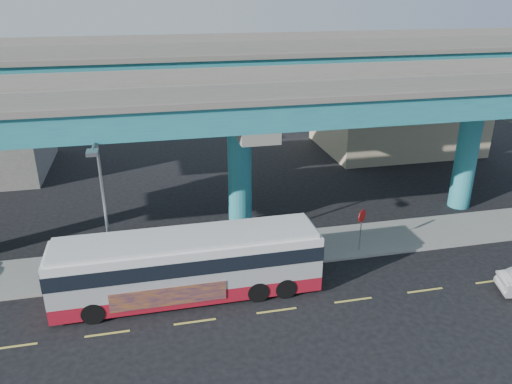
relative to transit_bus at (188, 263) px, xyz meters
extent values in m
plane|color=black|center=(3.99, -1.97, -1.87)|extent=(120.00, 120.00, 0.00)
cube|color=gray|center=(3.99, 3.53, -1.80)|extent=(70.00, 4.00, 0.15)
cube|color=#D8C64C|center=(-8.01, -2.27, -1.87)|extent=(2.00, 0.12, 0.01)
cube|color=#D8C64C|center=(-4.01, -2.27, -1.87)|extent=(2.00, 0.12, 0.01)
cube|color=#D8C64C|center=(-0.01, -2.27, -1.87)|extent=(2.00, 0.12, 0.01)
cube|color=#D8C64C|center=(3.99, -2.27, -1.87)|extent=(2.00, 0.12, 0.01)
cube|color=#D8C64C|center=(7.99, -2.27, -1.87)|extent=(2.00, 0.12, 0.01)
cube|color=#D8C64C|center=(11.99, -2.27, -1.87)|extent=(2.00, 0.12, 0.01)
cube|color=#D8C64C|center=(15.99, -2.27, -1.87)|extent=(2.00, 0.12, 0.01)
cylinder|color=#216880|center=(3.99, 7.03, 1.83)|extent=(1.50, 1.50, 7.40)
cube|color=gray|center=(3.99, 7.03, 5.83)|extent=(2.00, 12.00, 0.60)
cube|color=gray|center=(3.99, 10.53, 6.73)|extent=(1.80, 5.00, 1.20)
cylinder|color=#216880|center=(19.99, 7.03, 1.83)|extent=(1.50, 1.50, 7.40)
cube|color=gray|center=(19.99, 7.03, 5.83)|extent=(2.00, 12.00, 0.60)
cube|color=gray|center=(19.99, 10.53, 6.73)|extent=(1.80, 5.00, 1.20)
cube|color=#216880|center=(3.99, 3.53, 6.83)|extent=(52.00, 5.00, 1.40)
cube|color=gray|center=(3.99, 3.53, 7.68)|extent=(52.00, 5.40, 0.30)
cube|color=gray|center=(3.99, 1.03, 8.23)|extent=(52.00, 0.25, 0.80)
cube|color=gray|center=(3.99, 6.03, 8.23)|extent=(52.00, 0.25, 0.80)
cube|color=#216880|center=(3.99, 10.53, 8.03)|extent=(52.00, 5.00, 1.40)
cube|color=gray|center=(3.99, 10.53, 8.88)|extent=(52.00, 5.40, 0.30)
cube|color=gray|center=(3.99, 8.03, 9.43)|extent=(52.00, 0.25, 0.80)
cube|color=gray|center=(3.99, 13.03, 9.43)|extent=(52.00, 0.25, 0.80)
cube|color=tan|center=(21.99, 21.03, 1.63)|extent=(14.00, 10.00, 7.00)
cube|color=black|center=(21.99, 15.93, 3.73)|extent=(12.00, 0.25, 1.20)
cube|color=maroon|center=(-0.02, 0.00, -1.27)|extent=(13.22, 2.85, 0.77)
cube|color=silver|center=(-0.02, 0.00, -0.05)|extent=(13.22, 2.85, 1.65)
cube|color=black|center=(-0.02, 0.00, 0.50)|extent=(13.28, 2.90, 0.77)
cube|color=silver|center=(-0.02, 0.00, 1.10)|extent=(13.22, 2.85, 0.44)
cube|color=silver|center=(-0.02, 0.00, 1.43)|extent=(12.82, 2.60, 0.22)
cube|color=black|center=(6.61, 0.02, 0.33)|extent=(0.07, 2.56, 1.32)
cube|color=black|center=(-6.64, -0.02, 0.33)|extent=(0.07, 2.56, 1.32)
cube|color=#17114C|center=(-1.11, -1.43, -0.86)|extent=(5.51, 0.07, 0.99)
cylinder|color=black|center=(-4.64, -1.28, -1.32)|extent=(1.10, 0.33, 1.10)
cylinder|color=black|center=(-4.64, 1.25, -1.32)|extent=(1.10, 0.33, 1.10)
cylinder|color=black|center=(3.29, -1.25, -1.32)|extent=(1.10, 0.33, 1.10)
cylinder|color=black|center=(3.28, 1.28, -1.32)|extent=(1.10, 0.33, 1.10)
cylinder|color=black|center=(4.72, -1.25, -1.32)|extent=(1.10, 0.33, 1.10)
cylinder|color=black|center=(4.71, 1.28, -1.32)|extent=(1.10, 0.33, 1.10)
cylinder|color=gray|center=(-3.85, 2.03, 2.34)|extent=(0.16, 0.16, 8.13)
cylinder|color=gray|center=(-3.85, 0.93, 6.19)|extent=(0.12, 2.20, 0.12)
cube|color=gray|center=(-3.85, -0.17, 6.13)|extent=(0.50, 0.70, 0.18)
cylinder|color=gray|center=(10.24, 2.23, -0.56)|extent=(0.06, 0.06, 2.32)
cylinder|color=#B20A0A|center=(10.24, 2.20, 0.54)|extent=(0.67, 0.49, 0.80)
camera|label=1|loc=(-1.43, -21.82, 12.86)|focal=35.00mm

